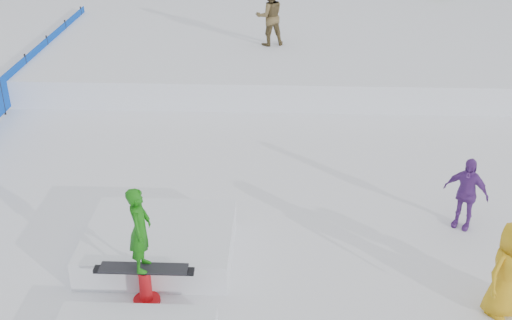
{
  "coord_description": "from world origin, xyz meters",
  "views": [
    {
      "loc": [
        0.95,
        -9.17,
        6.81
      ],
      "look_at": [
        0.5,
        2.0,
        1.1
      ],
      "focal_mm": 45.0,
      "sensor_mm": 36.0,
      "label": 1
    }
  ],
  "objects_px": {
    "spectator_purple": "(466,193)",
    "jib_rail_feature": "(152,265)",
    "walker_olive": "(270,16)",
    "spectator_yellow": "(508,270)",
    "safety_fence": "(2,95)"
  },
  "relations": [
    {
      "from": "walker_olive",
      "to": "spectator_yellow",
      "type": "xyz_separation_m",
      "value": [
        3.93,
        -11.71,
        -0.9
      ]
    },
    {
      "from": "spectator_purple",
      "to": "walker_olive",
      "type": "bearing_deg",
      "value": 144.86
    },
    {
      "from": "spectator_yellow",
      "to": "safety_fence",
      "type": "bearing_deg",
      "value": 111.65
    },
    {
      "from": "spectator_purple",
      "to": "spectator_yellow",
      "type": "xyz_separation_m",
      "value": [
        0.0,
        -2.52,
        0.09
      ]
    },
    {
      "from": "jib_rail_feature",
      "to": "spectator_yellow",
      "type": "bearing_deg",
      "value": -5.97
    },
    {
      "from": "walker_olive",
      "to": "spectator_yellow",
      "type": "height_order",
      "value": "walker_olive"
    },
    {
      "from": "spectator_purple",
      "to": "jib_rail_feature",
      "type": "distance_m",
      "value": 5.99
    },
    {
      "from": "safety_fence",
      "to": "spectator_purple",
      "type": "bearing_deg",
      "value": -24.85
    },
    {
      "from": "spectator_yellow",
      "to": "jib_rail_feature",
      "type": "bearing_deg",
      "value": 140.38
    },
    {
      "from": "walker_olive",
      "to": "jib_rail_feature",
      "type": "height_order",
      "value": "walker_olive"
    },
    {
      "from": "spectator_yellow",
      "to": "jib_rail_feature",
      "type": "distance_m",
      "value": 5.71
    },
    {
      "from": "jib_rail_feature",
      "to": "safety_fence",
      "type": "bearing_deg",
      "value": 127.25
    },
    {
      "from": "spectator_purple",
      "to": "jib_rail_feature",
      "type": "bearing_deg",
      "value": -129.44
    },
    {
      "from": "safety_fence",
      "to": "spectator_yellow",
      "type": "xyz_separation_m",
      "value": [
        11.0,
        -7.62,
        0.27
      ]
    },
    {
      "from": "spectator_purple",
      "to": "spectator_yellow",
      "type": "distance_m",
      "value": 2.52
    }
  ]
}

